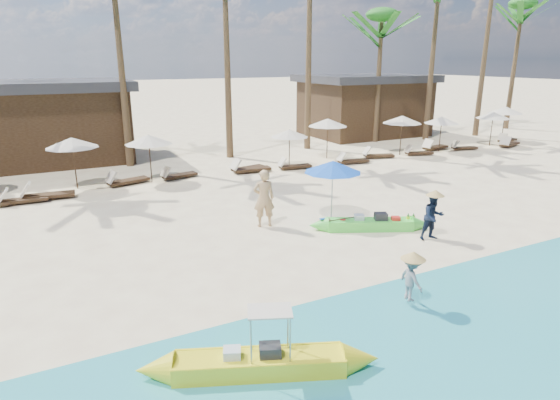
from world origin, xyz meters
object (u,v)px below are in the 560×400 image
yellow_canoe (259,363)px  blue_umbrella (333,167)px  green_canoe (370,224)px  tourist (264,198)px

yellow_canoe → blue_umbrella: size_ratio=2.19×
green_canoe → tourist: bearing=172.5°
tourist → yellow_canoe: bearing=79.0°
green_canoe → yellow_canoe: yellow_canoe is taller
green_canoe → tourist: 3.59m
blue_umbrella → tourist: bearing=168.6°
tourist → blue_umbrella: blue_umbrella is taller
yellow_canoe → blue_umbrella: (5.67, 6.48, 1.70)m
tourist → blue_umbrella: (2.36, -0.48, 0.93)m
yellow_canoe → tourist: 7.74m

